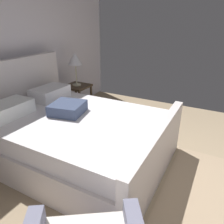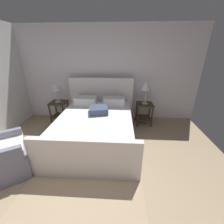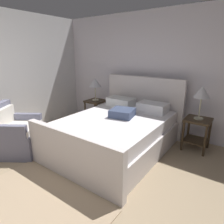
% 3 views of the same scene
% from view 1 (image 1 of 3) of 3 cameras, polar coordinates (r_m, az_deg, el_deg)
% --- Properties ---
extents(wall_back, '(5.09, 0.12, 2.59)m').
position_cam_1_polar(wall_back, '(3.65, -26.11, 13.88)').
color(wall_back, silver).
rests_on(wall_back, ground).
extents(bed, '(1.78, 2.28, 1.25)m').
position_cam_1_polar(bed, '(2.91, -10.36, -5.84)').
color(bed, silver).
rests_on(bed, ground).
extents(nightstand_right, '(0.44, 0.44, 0.60)m').
position_cam_1_polar(nightstand_right, '(4.23, -9.15, 4.48)').
color(nightstand_right, '#382A1A').
rests_on(nightstand_right, ground).
extents(table_lamp_right, '(0.27, 0.27, 0.61)m').
position_cam_1_polar(table_lamp_right, '(4.06, -9.77, 13.55)').
color(table_lamp_right, '#B7B293').
rests_on(table_lamp_right, nightstand_right).
extents(area_rug, '(1.82, 1.18, 0.01)m').
position_cam_1_polar(area_rug, '(2.62, 26.78, -21.50)').
color(area_rug, tan).
rests_on(area_rug, ground).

